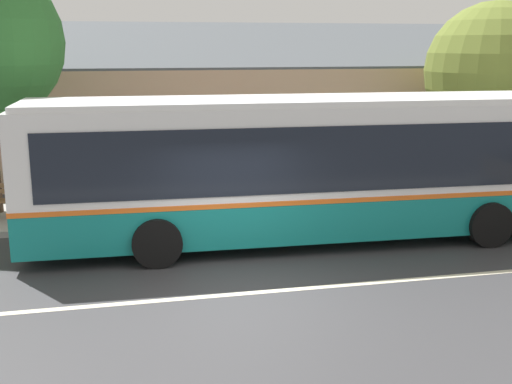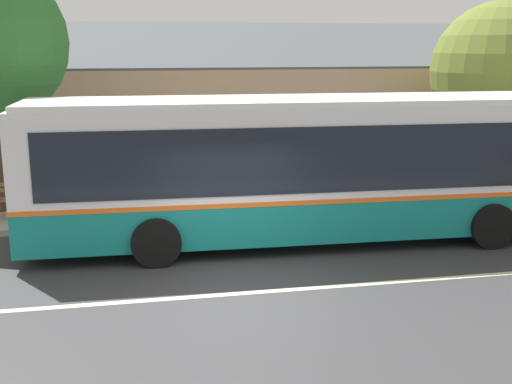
# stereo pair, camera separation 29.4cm
# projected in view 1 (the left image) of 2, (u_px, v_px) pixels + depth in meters

# --- Properties ---
(ground_plane) EXTENTS (300.00, 300.00, 0.00)m
(ground_plane) POSITION_uv_depth(u_px,v_px,m) (246.00, 294.00, 11.43)
(ground_plane) COLOR #38383A
(sidewalk_far) EXTENTS (60.00, 3.00, 0.15)m
(sidewalk_far) POSITION_uv_depth(u_px,v_px,m) (200.00, 208.00, 17.12)
(sidewalk_far) COLOR #ADAAA3
(sidewalk_far) RESTS_ON ground
(lane_divider_stripe) EXTENTS (60.00, 0.16, 0.01)m
(lane_divider_stripe) POSITION_uv_depth(u_px,v_px,m) (246.00, 293.00, 11.43)
(lane_divider_stripe) COLOR beige
(lane_divider_stripe) RESTS_ON ground
(community_building) EXTENTS (27.85, 8.98, 6.16)m
(community_building) POSITION_uv_depth(u_px,v_px,m) (126.00, 112.00, 23.60)
(community_building) COLOR tan
(community_building) RESTS_ON ground
(transit_bus) EXTENTS (12.48, 3.02, 3.21)m
(transit_bus) POSITION_uv_depth(u_px,v_px,m) (308.00, 165.00, 14.23)
(transit_bus) COLOR #147F7A
(transit_bus) RESTS_ON ground
(bench_by_building) EXTENTS (1.90, 0.51, 0.94)m
(bench_by_building) POSITION_uv_depth(u_px,v_px,m) (15.00, 202.00, 15.72)
(bench_by_building) COLOR brown
(bench_by_building) RESTS_ON sidewalk_far
(bench_down_street) EXTENTS (1.52, 0.51, 0.94)m
(bench_down_street) POSITION_uv_depth(u_px,v_px,m) (167.00, 195.00, 16.52)
(bench_down_street) COLOR brown
(bench_down_street) RESTS_ON sidewalk_far
(street_tree_primary) EXTENTS (4.06, 4.06, 5.61)m
(street_tree_primary) POSITION_uv_depth(u_px,v_px,m) (494.00, 72.00, 18.88)
(street_tree_primary) COLOR #4C3828
(street_tree_primary) RESTS_ON ground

